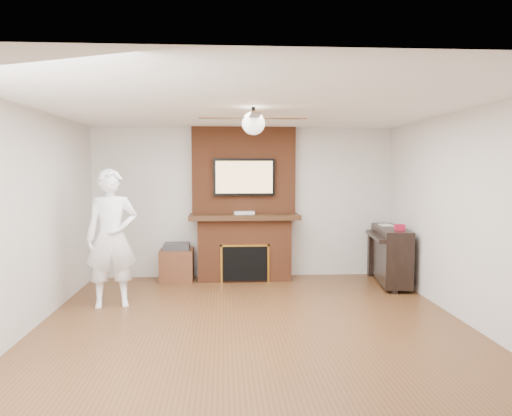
{
  "coord_description": "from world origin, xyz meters",
  "views": [
    {
      "loc": [
        -0.34,
        -5.61,
        1.81
      ],
      "look_at": [
        0.09,
        0.9,
        1.3
      ],
      "focal_mm": 35.0,
      "sensor_mm": 36.0,
      "label": 1
    }
  ],
  "objects": [
    {
      "name": "ceiling_fan",
      "position": [
        -0.0,
        0.0,
        2.33
      ],
      "size": [
        1.21,
        1.21,
        0.31
      ],
      "color": "black",
      "rests_on": "room_shell"
    },
    {
      "name": "tv",
      "position": [
        0.0,
        2.5,
        1.68
      ],
      "size": [
        1.0,
        0.08,
        0.6
      ],
      "color": "black",
      "rests_on": "fireplace"
    },
    {
      "name": "side_table",
      "position": [
        -1.1,
        2.48,
        0.28
      ],
      "size": [
        0.53,
        0.53,
        0.61
      ],
      "rotation": [
        0.0,
        0.0,
        0.01
      ],
      "color": "#4F2816",
      "rests_on": "ground"
    },
    {
      "name": "candle_orange_extra",
      "position": [
        -0.09,
        2.36,
        0.07
      ],
      "size": [
        0.07,
        0.07,
        0.14
      ],
      "primitive_type": "cylinder",
      "color": "#F11C72",
      "rests_on": "ground"
    },
    {
      "name": "fireplace",
      "position": [
        0.0,
        2.55,
        1.0
      ],
      "size": [
        1.78,
        0.64,
        2.5
      ],
      "color": "brown",
      "rests_on": "ground"
    },
    {
      "name": "candle_cream",
      "position": [
        0.05,
        2.39,
        0.05
      ],
      "size": [
        0.08,
        0.08,
        0.1
      ],
      "primitive_type": "cylinder",
      "color": "beige",
      "rests_on": "ground"
    },
    {
      "name": "candle_orange",
      "position": [
        -0.16,
        2.36,
        0.07
      ],
      "size": [
        0.07,
        0.07,
        0.14
      ],
      "primitive_type": "cylinder",
      "color": "orange",
      "rests_on": "ground"
    },
    {
      "name": "candle_blue",
      "position": [
        0.18,
        2.36,
        0.05
      ],
      "size": [
        0.06,
        0.06,
        0.09
      ],
      "primitive_type": "cylinder",
      "color": "#3751A6",
      "rests_on": "ground"
    },
    {
      "name": "candle_green",
      "position": [
        -0.01,
        2.32,
        0.04
      ],
      "size": [
        0.07,
        0.07,
        0.08
      ],
      "primitive_type": "cylinder",
      "color": "#4B7A31",
      "rests_on": "ground"
    },
    {
      "name": "piano",
      "position": [
        2.28,
        2.0,
        0.48
      ],
      "size": [
        0.68,
        1.42,
        0.99
      ],
      "rotation": [
        0.0,
        0.0,
        -0.14
      ],
      "color": "black",
      "rests_on": "ground"
    },
    {
      "name": "person",
      "position": [
        -1.8,
        0.99,
        0.91
      ],
      "size": [
        0.75,
        0.58,
        1.81
      ],
      "primitive_type": "imported",
      "rotation": [
        0.0,
        0.0,
        0.22
      ],
      "color": "white",
      "rests_on": "ground"
    },
    {
      "name": "cable_box",
      "position": [
        -0.01,
        2.45,
        1.1
      ],
      "size": [
        0.34,
        0.22,
        0.05
      ],
      "primitive_type": "cube",
      "rotation": [
        0.0,
        0.0,
        0.1
      ],
      "color": "silver",
      "rests_on": "fireplace"
    },
    {
      "name": "room_shell",
      "position": [
        0.0,
        0.0,
        1.25
      ],
      "size": [
        5.36,
        5.86,
        2.86
      ],
      "color": "#4F2E17",
      "rests_on": "ground"
    }
  ]
}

